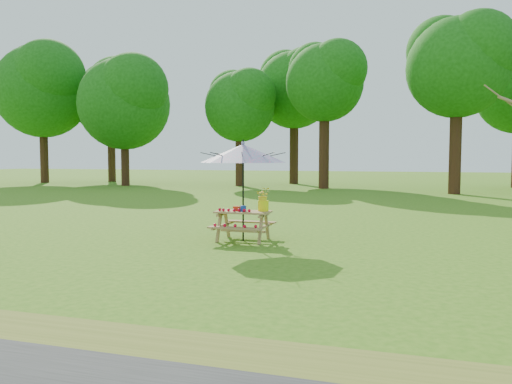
# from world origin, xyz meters

# --- Properties ---
(ground) EXTENTS (120.00, 120.00, 0.00)m
(ground) POSITION_xyz_m (0.00, 0.00, 0.00)
(ground) COLOR #376D14
(ground) RESTS_ON ground
(drygrass_strip) EXTENTS (120.00, 1.20, 0.01)m
(drygrass_strip) POSITION_xyz_m (0.00, -2.80, 0.00)
(drygrass_strip) COLOR olive
(drygrass_strip) RESTS_ON ground
(treeline) EXTENTS (60.00, 12.00, 16.00)m
(treeline) POSITION_xyz_m (0.00, 22.00, 8.00)
(treeline) COLOR #16540E
(treeline) RESTS_ON ground
(picnic_table) EXTENTS (1.20, 1.32, 0.67)m
(picnic_table) POSITION_xyz_m (-2.80, 3.47, 0.33)
(picnic_table) COLOR #9F7848
(picnic_table) RESTS_ON ground
(patio_umbrella) EXTENTS (2.37, 2.37, 2.25)m
(patio_umbrella) POSITION_xyz_m (-2.80, 3.47, 1.95)
(patio_umbrella) COLOR black
(patio_umbrella) RESTS_ON ground
(produce_bins) EXTENTS (0.34, 0.39, 0.13)m
(produce_bins) POSITION_xyz_m (-2.86, 3.47, 0.72)
(produce_bins) COLOR red
(produce_bins) RESTS_ON picnic_table
(tomatoes_row) EXTENTS (0.77, 0.13, 0.07)m
(tomatoes_row) POSITION_xyz_m (-2.95, 3.29, 0.71)
(tomatoes_row) COLOR red
(tomatoes_row) RESTS_ON picnic_table
(flower_bucket) EXTENTS (0.39, 0.37, 0.53)m
(flower_bucket) POSITION_xyz_m (-2.37, 3.58, 0.95)
(flower_bucket) COLOR #FFF80D
(flower_bucket) RESTS_ON picnic_table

